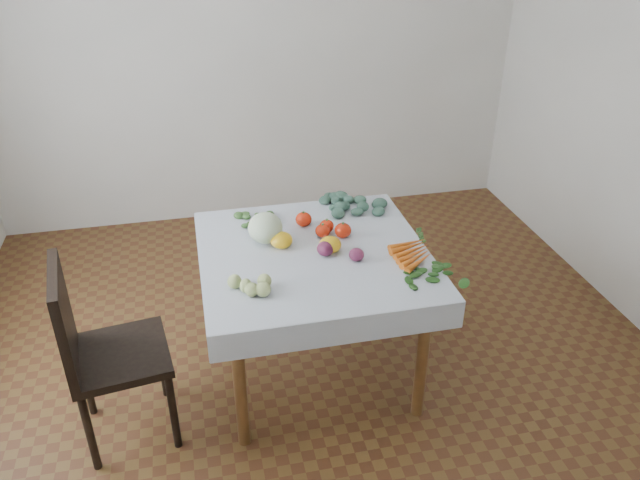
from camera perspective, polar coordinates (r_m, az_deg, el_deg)
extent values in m
plane|color=brown|center=(3.55, -0.51, -11.64)|extent=(4.00, 4.00, 0.00)
cube|color=silver|center=(4.75, -5.90, 17.44)|extent=(4.00, 0.04, 2.70)
cube|color=brown|center=(3.12, -0.57, -1.51)|extent=(1.00, 1.00, 0.04)
cylinder|color=brown|center=(2.94, -7.32, -13.11)|extent=(0.06, 0.06, 0.71)
cylinder|color=brown|center=(3.10, 9.32, -10.64)|extent=(0.06, 0.06, 0.71)
cylinder|color=brown|center=(3.64, -8.81, -3.82)|extent=(0.06, 0.06, 0.71)
cylinder|color=brown|center=(3.77, 4.61, -2.25)|extent=(0.06, 0.06, 0.71)
cube|color=silver|center=(3.10, -0.58, -1.14)|extent=(1.12, 1.12, 0.01)
cube|color=black|center=(3.05, -17.81, -10.03)|extent=(0.49, 0.49, 0.04)
cube|color=black|center=(2.92, -22.39, -6.75)|extent=(0.10, 0.43, 0.47)
cylinder|color=black|center=(3.08, -20.32, -16.20)|extent=(0.04, 0.04, 0.44)
cylinder|color=black|center=(3.07, -13.27, -15.00)|extent=(0.04, 0.04, 0.44)
cylinder|color=black|center=(3.36, -20.62, -11.82)|extent=(0.04, 0.04, 0.44)
cylinder|color=black|center=(3.35, -14.27, -10.73)|extent=(0.04, 0.04, 0.44)
ellipsoid|color=#E3F5CD|center=(3.17, -5.02, 1.11)|extent=(0.23, 0.23, 0.16)
ellipsoid|color=red|center=(3.33, -1.51, 1.91)|extent=(0.11, 0.11, 0.08)
ellipsoid|color=red|center=(3.27, 0.62, 1.29)|extent=(0.10, 0.10, 0.07)
ellipsoid|color=red|center=(3.22, 0.25, 0.86)|extent=(0.09, 0.09, 0.07)
ellipsoid|color=red|center=(3.22, 2.11, 0.89)|extent=(0.11, 0.11, 0.08)
ellipsoid|color=yellow|center=(3.13, -3.55, 0.00)|extent=(0.13, 0.13, 0.08)
ellipsoid|color=yellow|center=(3.09, 0.93, -0.42)|extent=(0.11, 0.11, 0.08)
ellipsoid|color=#531734|center=(3.06, 0.49, -0.79)|extent=(0.11, 0.11, 0.07)
ellipsoid|color=#531734|center=(3.02, 3.35, -1.34)|extent=(0.08, 0.08, 0.06)
ellipsoid|color=#B9CD76|center=(2.82, -6.10, -4.16)|extent=(0.06, 0.06, 0.05)
ellipsoid|color=#B9CD76|center=(2.82, -6.78, -4.11)|extent=(0.06, 0.06, 0.05)
ellipsoid|color=#B9CD76|center=(2.79, -6.15, -4.49)|extent=(0.06, 0.06, 0.05)
ellipsoid|color=#B9CD76|center=(2.84, -5.84, -3.78)|extent=(0.06, 0.06, 0.05)
ellipsoid|color=#B9CD76|center=(2.80, -7.63, -4.47)|extent=(0.06, 0.06, 0.05)
ellipsoid|color=#B9CD76|center=(2.80, -4.84, -4.33)|extent=(0.06, 0.06, 0.05)
cone|color=#D75517|center=(3.17, 8.05, -0.32)|extent=(0.22, 0.08, 0.03)
cone|color=#D75517|center=(3.14, 8.27, -0.63)|extent=(0.22, 0.10, 0.03)
cone|color=#D75517|center=(3.12, 8.49, -0.95)|extent=(0.22, 0.12, 0.03)
cone|color=#D75517|center=(3.09, 8.71, -1.28)|extent=(0.21, 0.13, 0.03)
cone|color=#D75517|center=(3.06, 8.94, -1.62)|extent=(0.21, 0.15, 0.03)
cone|color=#D75517|center=(3.03, 9.18, -1.96)|extent=(0.20, 0.16, 0.03)
ellipsoid|color=#3D6453|center=(3.53, 3.51, 3.30)|extent=(0.07, 0.07, 0.04)
ellipsoid|color=#3D6453|center=(3.54, 2.74, 3.40)|extent=(0.07, 0.07, 0.04)
ellipsoid|color=#3D6453|center=(3.50, 3.23, 3.04)|extent=(0.07, 0.07, 0.04)
ellipsoid|color=#3D6453|center=(3.56, 3.59, 3.53)|extent=(0.07, 0.07, 0.04)
ellipsoid|color=#3D6453|center=(3.51, 2.21, 3.20)|extent=(0.07, 0.07, 0.04)
ellipsoid|color=#3D6453|center=(3.51, 4.09, 3.10)|extent=(0.07, 0.07, 0.04)
ellipsoid|color=#3D6453|center=(3.58, 2.77, 3.71)|extent=(0.07, 0.07, 0.04)
ellipsoid|color=#3D6453|center=(3.47, 2.55, 2.81)|extent=(0.07, 0.07, 0.04)
ellipsoid|color=#3D6453|center=(3.56, 4.52, 3.52)|extent=(0.07, 0.07, 0.04)
ellipsoid|color=#3D6453|center=(3.55, 1.58, 3.47)|extent=(0.07, 0.07, 0.04)
ellipsoid|color=#3D6453|center=(3.46, 3.99, 2.70)|extent=(0.07, 0.07, 0.04)
ellipsoid|color=#3D6453|center=(3.62, 3.62, 3.97)|extent=(0.07, 0.07, 0.04)
ellipsoid|color=#3D6453|center=(3.47, 1.35, 2.84)|extent=(0.07, 0.07, 0.04)
ellipsoid|color=#3D6453|center=(3.53, 5.33, 3.18)|extent=(0.07, 0.07, 0.04)
ellipsoid|color=#3D6453|center=(3.61, 1.72, 3.94)|extent=(0.07, 0.07, 0.04)
ellipsoid|color=#3D6453|center=(3.41, 2.92, 2.33)|extent=(0.07, 0.07, 0.04)
ellipsoid|color=#234B17|center=(2.95, 10.42, -3.29)|extent=(0.06, 0.04, 0.01)
ellipsoid|color=#234B17|center=(2.94, 9.57, -3.29)|extent=(0.06, 0.04, 0.01)
ellipsoid|color=#234B17|center=(2.92, 10.46, -3.65)|extent=(0.06, 0.04, 0.01)
ellipsoid|color=#234B17|center=(2.97, 10.24, -2.97)|extent=(0.06, 0.04, 0.01)
ellipsoid|color=#234B17|center=(2.91, 9.25, -3.65)|extent=(0.06, 0.04, 0.01)
ellipsoid|color=#234B17|center=(2.94, 11.27, -3.44)|extent=(0.06, 0.04, 0.01)
ellipsoid|color=#234B17|center=(2.97, 9.19, -2.88)|extent=(0.06, 0.04, 0.01)
ellipsoid|color=#234B17|center=(2.88, 10.07, -4.09)|extent=(0.06, 0.04, 0.01)
ellipsoid|color=#234B17|center=(3.00, 11.22, -2.81)|extent=(0.06, 0.04, 0.01)
ellipsoid|color=#234B17|center=(2.92, 8.23, -3.40)|extent=(0.06, 0.04, 0.01)
ellipsoid|color=#234B17|center=(2.91, 11.69, -3.98)|extent=(0.06, 0.04, 0.01)
ellipsoid|color=#234B17|center=(3.02, 9.74, -2.38)|extent=(0.06, 0.04, 0.01)
ellipsoid|color=#234B17|center=(2.86, 8.76, -4.29)|extent=(0.06, 0.04, 0.01)
ellipsoid|color=#234B17|center=(2.98, 12.48, -3.11)|extent=(0.06, 0.04, 0.01)
ellipsoid|color=#3D6F33|center=(3.40, -5.48, 1.93)|extent=(0.05, 0.05, 0.02)
ellipsoid|color=#3D6F33|center=(3.42, -5.92, 2.03)|extent=(0.05, 0.05, 0.02)
ellipsoid|color=#3D6F33|center=(3.39, -5.78, 1.76)|extent=(0.05, 0.05, 0.02)
ellipsoid|color=#3D6F33|center=(3.42, -5.29, 2.10)|extent=(0.05, 0.05, 0.02)
ellipsoid|color=#3D6F33|center=(3.41, -6.39, 1.90)|extent=(0.05, 0.05, 0.02)
ellipsoid|color=#3D6F33|center=(3.38, -5.16, 1.76)|extent=(0.05, 0.05, 0.02)
ellipsoid|color=#3D6F33|center=(3.44, -5.75, 2.26)|extent=(0.05, 0.05, 0.02)
ellipsoid|color=#3D6F33|center=(3.37, -6.36, 1.60)|extent=(0.05, 0.05, 0.02)
ellipsoid|color=#3D6F33|center=(3.41, -4.63, 2.06)|extent=(0.05, 0.05, 0.02)
ellipsoid|color=#3D6F33|center=(3.44, -6.69, 2.13)|extent=(0.05, 0.05, 0.02)
ellipsoid|color=#3D6F33|center=(3.35, -5.43, 1.46)|extent=(0.05, 0.05, 0.02)
ellipsoid|color=#3D6F33|center=(3.46, -5.02, 2.44)|extent=(0.05, 0.05, 0.02)
ellipsoid|color=#3D6F33|center=(3.39, -7.18, 1.66)|extent=(0.05, 0.05, 0.02)
ellipsoid|color=#3D6F33|center=(3.38, -4.23, 1.76)|extent=(0.05, 0.05, 0.02)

